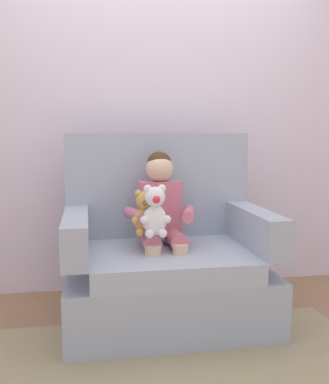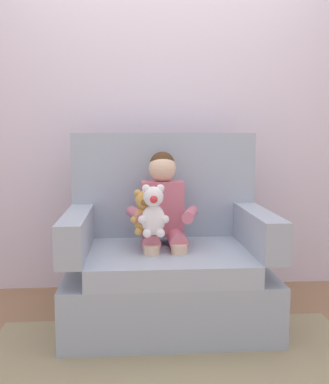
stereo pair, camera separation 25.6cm
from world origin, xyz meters
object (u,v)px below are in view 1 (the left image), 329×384
(armchair, at_px, (166,263))
(seated_child, at_px, (161,212))
(plush_honey, at_px, (144,214))
(plush_white, at_px, (155,212))

(armchair, distance_m, seated_child, 0.32)
(seated_child, distance_m, plush_honey, 0.19)
(armchair, height_order, plush_honey, armchair)
(seated_child, bearing_deg, plush_white, -106.68)
(plush_white, bearing_deg, armchair, 85.32)
(seated_child, bearing_deg, armchair, -17.03)
(seated_child, relative_size, plush_white, 2.78)
(seated_child, xyz_separation_m, plush_white, (-0.07, -0.19, 0.03))
(plush_honey, height_order, plush_white, plush_white)
(armchair, relative_size, seated_child, 1.47)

